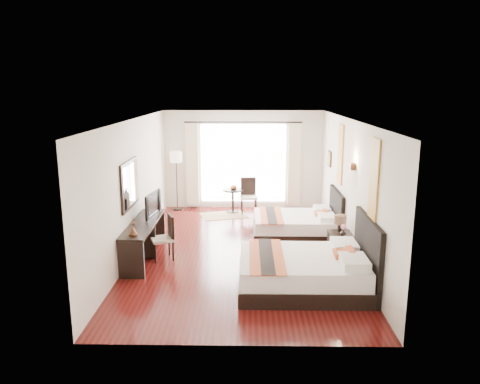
{
  "coord_description": "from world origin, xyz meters",
  "views": [
    {
      "loc": [
        0.13,
        -9.5,
        3.45
      ],
      "look_at": [
        -0.03,
        0.35,
        1.22
      ],
      "focal_mm": 35.0,
      "sensor_mm": 36.0,
      "label": 1
    }
  ],
  "objects_px": {
    "table_lamp": "(340,221)",
    "television": "(149,204)",
    "vase": "(343,235)",
    "floor_lamp": "(176,161)",
    "bed_far": "(298,224)",
    "console_desk": "(144,240)",
    "desk_chair": "(163,246)",
    "window_chair": "(249,203)",
    "side_table": "(233,201)",
    "nightstand": "(340,246)",
    "fruit_bowl": "(234,189)",
    "bed_near": "(308,270)"
  },
  "relations": [
    {
      "from": "desk_chair",
      "to": "bed_near",
      "type": "bearing_deg",
      "value": 131.47
    },
    {
      "from": "table_lamp",
      "to": "fruit_bowl",
      "type": "relative_size",
      "value": 1.73
    },
    {
      "from": "bed_far",
      "to": "side_table",
      "type": "xyz_separation_m",
      "value": [
        -1.6,
        2.14,
        0.04
      ]
    },
    {
      "from": "nightstand",
      "to": "table_lamp",
      "type": "bearing_deg",
      "value": 89.16
    },
    {
      "from": "side_table",
      "to": "fruit_bowl",
      "type": "xyz_separation_m",
      "value": [
        0.02,
        -0.03,
        0.36
      ]
    },
    {
      "from": "bed_near",
      "to": "console_desk",
      "type": "relative_size",
      "value": 1.03
    },
    {
      "from": "bed_near",
      "to": "floor_lamp",
      "type": "distance_m",
      "value": 6.22
    },
    {
      "from": "bed_far",
      "to": "window_chair",
      "type": "distance_m",
      "value": 2.37
    },
    {
      "from": "nightstand",
      "to": "window_chair",
      "type": "bearing_deg",
      "value": 118.0
    },
    {
      "from": "desk_chair",
      "to": "floor_lamp",
      "type": "relative_size",
      "value": 0.54
    },
    {
      "from": "desk_chair",
      "to": "window_chair",
      "type": "distance_m",
      "value": 4.0
    },
    {
      "from": "bed_near",
      "to": "desk_chair",
      "type": "xyz_separation_m",
      "value": [
        -2.76,
        1.37,
        -0.05
      ]
    },
    {
      "from": "bed_far",
      "to": "side_table",
      "type": "distance_m",
      "value": 2.67
    },
    {
      "from": "vase",
      "to": "television",
      "type": "relative_size",
      "value": 0.14
    },
    {
      "from": "bed_far",
      "to": "side_table",
      "type": "bearing_deg",
      "value": 126.85
    },
    {
      "from": "nightstand",
      "to": "side_table",
      "type": "relative_size",
      "value": 0.86
    },
    {
      "from": "vase",
      "to": "fruit_bowl",
      "type": "bearing_deg",
      "value": 121.69
    },
    {
      "from": "bed_near",
      "to": "desk_chair",
      "type": "relative_size",
      "value": 2.47
    },
    {
      "from": "console_desk",
      "to": "side_table",
      "type": "relative_size",
      "value": 3.34
    },
    {
      "from": "bed_near",
      "to": "nightstand",
      "type": "height_order",
      "value": "bed_near"
    },
    {
      "from": "console_desk",
      "to": "vase",
      "type": "bearing_deg",
      "value": -1.92
    },
    {
      "from": "nightstand",
      "to": "table_lamp",
      "type": "height_order",
      "value": "table_lamp"
    },
    {
      "from": "table_lamp",
      "to": "television",
      "type": "bearing_deg",
      "value": 174.54
    },
    {
      "from": "television",
      "to": "window_chair",
      "type": "bearing_deg",
      "value": -27.26
    },
    {
      "from": "console_desk",
      "to": "window_chair",
      "type": "xyz_separation_m",
      "value": [
        2.15,
        3.55,
        -0.08
      ]
    },
    {
      "from": "vase",
      "to": "television",
      "type": "distance_m",
      "value": 4.09
    },
    {
      "from": "table_lamp",
      "to": "floor_lamp",
      "type": "distance_m",
      "value": 5.43
    },
    {
      "from": "nightstand",
      "to": "vase",
      "type": "distance_m",
      "value": 0.33
    },
    {
      "from": "nightstand",
      "to": "floor_lamp",
      "type": "bearing_deg",
      "value": 135.49
    },
    {
      "from": "bed_near",
      "to": "vase",
      "type": "height_order",
      "value": "bed_near"
    },
    {
      "from": "table_lamp",
      "to": "desk_chair",
      "type": "bearing_deg",
      "value": -176.53
    },
    {
      "from": "bed_near",
      "to": "television",
      "type": "distance_m",
      "value": 3.78
    },
    {
      "from": "table_lamp",
      "to": "console_desk",
      "type": "bearing_deg",
      "value": -177.61
    },
    {
      "from": "bed_far",
      "to": "console_desk",
      "type": "height_order",
      "value": "bed_far"
    },
    {
      "from": "console_desk",
      "to": "window_chair",
      "type": "distance_m",
      "value": 4.15
    },
    {
      "from": "bed_near",
      "to": "window_chair",
      "type": "xyz_separation_m",
      "value": [
        -1.02,
        4.97,
        -0.03
      ]
    },
    {
      "from": "vase",
      "to": "desk_chair",
      "type": "distance_m",
      "value": 3.64
    },
    {
      "from": "vase",
      "to": "side_table",
      "type": "distance_m",
      "value": 4.42
    },
    {
      "from": "vase",
      "to": "console_desk",
      "type": "height_order",
      "value": "console_desk"
    },
    {
      "from": "television",
      "to": "fruit_bowl",
      "type": "xyz_separation_m",
      "value": [
        1.71,
        3.04,
        -0.32
      ]
    },
    {
      "from": "table_lamp",
      "to": "television",
      "type": "distance_m",
      "value": 4.03
    },
    {
      "from": "fruit_bowl",
      "to": "vase",
      "type": "bearing_deg",
      "value": -58.31
    },
    {
      "from": "vase",
      "to": "desk_chair",
      "type": "xyz_separation_m",
      "value": [
        -3.62,
        0.08,
        -0.28
      ]
    },
    {
      "from": "bed_near",
      "to": "window_chair",
      "type": "height_order",
      "value": "bed_near"
    },
    {
      "from": "desk_chair",
      "to": "fruit_bowl",
      "type": "relative_size",
      "value": 4.09
    },
    {
      "from": "console_desk",
      "to": "fruit_bowl",
      "type": "xyz_separation_m",
      "value": [
        1.73,
        3.59,
        0.31
      ]
    },
    {
      "from": "table_lamp",
      "to": "television",
      "type": "xyz_separation_m",
      "value": [
        -4.0,
        0.38,
        0.25
      ]
    },
    {
      "from": "bed_far",
      "to": "floor_lamp",
      "type": "xyz_separation_m",
      "value": [
        -3.2,
        2.39,
        1.13
      ]
    },
    {
      "from": "vase",
      "to": "floor_lamp",
      "type": "height_order",
      "value": "floor_lamp"
    },
    {
      "from": "television",
      "to": "side_table",
      "type": "xyz_separation_m",
      "value": [
        1.69,
        3.07,
        -0.68
      ]
    }
  ]
}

